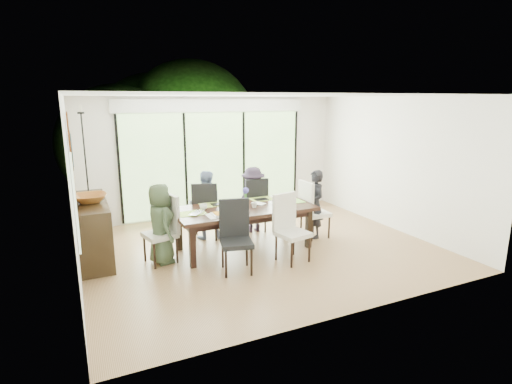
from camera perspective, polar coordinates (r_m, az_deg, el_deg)
name	(u,v)px	position (r m, az deg, el deg)	size (l,w,h in m)	color
floor	(262,249)	(7.29, 0.83, -8.13)	(6.00, 5.00, 0.01)	brown
ceiling	(262,95)	(6.79, 0.91, 13.70)	(6.00, 5.00, 0.01)	white
wall_back	(215,157)	(9.21, -5.92, 5.02)	(6.00, 0.02, 2.70)	silver
wall_front	(354,211)	(4.83, 13.86, -2.70)	(6.00, 0.02, 2.70)	beige
wall_left	(72,192)	(6.26, -24.84, 0.03)	(0.02, 5.00, 2.70)	beige
wall_right	(395,164)	(8.63, 19.24, 3.82)	(0.02, 5.00, 2.70)	beige
glass_doors	(215,164)	(9.19, -5.82, 4.07)	(4.20, 0.02, 2.30)	#598C3F
blinds_header	(214,105)	(9.07, -5.99, 12.19)	(4.40, 0.06, 0.28)	white
mullion_a	(119,170)	(8.74, -18.93, 2.95)	(0.05, 0.04, 2.30)	black
mullion_b	(186,166)	(8.99, -10.03, 3.72)	(0.05, 0.04, 2.30)	black
mullion_c	(244,162)	(9.43, -1.77, 4.36)	(0.05, 0.04, 2.30)	black
mullion_d	(295,158)	(10.06, 5.62, 4.85)	(0.05, 0.04, 2.30)	black
side_window	(75,200)	(5.05, -24.44, -1.06)	(0.02, 0.90, 1.00)	#8CAD7F
deck	(205,207)	(10.32, -7.35, -2.08)	(6.00, 1.80, 0.10)	brown
rail_top	(195,178)	(10.93, -8.71, 1.97)	(6.00, 0.08, 0.06)	#4F3121
foliage_left	(119,145)	(11.44, -19.03, 6.41)	(3.20, 3.20, 3.20)	#14380F
foliage_mid	(191,127)	(12.41, -9.21, 9.09)	(4.00, 4.00, 4.00)	#14380F
foliage_right	(256,145)	(12.33, 0.04, 6.71)	(2.80, 2.80, 2.80)	#14380F
foliage_far	(154,133)	(12.88, -14.37, 8.19)	(3.60, 3.60, 3.60)	#14380F
table_top	(244,209)	(7.07, -1.70, -2.43)	(2.47, 1.13, 0.06)	black
table_apron	(244,214)	(7.10, -1.69, -3.15)	(2.26, 0.93, 0.10)	black
table_leg_fl	(192,247)	(6.47, -9.07, -7.70)	(0.09, 0.09, 0.71)	black
table_leg_fr	(309,229)	(7.30, 7.52, -5.19)	(0.09, 0.09, 0.71)	black
table_leg_bl	(179,231)	(7.25, -10.94, -5.45)	(0.09, 0.09, 0.71)	black
table_leg_br	(286,216)	(8.01, 4.24, -3.47)	(0.09, 0.09, 0.71)	black
chair_left_end	(160,230)	(6.71, -13.61, -5.24)	(0.47, 0.47, 1.13)	beige
chair_right_end	(315,209)	(7.81, 8.50, -2.40)	(0.47, 0.47, 1.13)	white
chair_far_left	(205,210)	(7.74, -7.24, -2.50)	(0.47, 0.47, 1.13)	black
chair_far_right	(253,204)	(8.08, -0.47, -1.72)	(0.47, 0.47, 1.13)	black
chair_near_left	(237,237)	(6.18, -2.79, -6.48)	(0.47, 0.47, 1.13)	black
chair_near_right	(293,229)	(6.59, 5.32, -5.23)	(0.47, 0.47, 1.13)	silver
person_left_end	(160,224)	(6.68, -13.49, -4.42)	(0.62, 0.39, 1.33)	#394930
person_right_end	(315,204)	(7.77, 8.40, -1.73)	(0.62, 0.39, 1.33)	black
person_far_left	(206,205)	(7.70, -7.21, -1.84)	(0.62, 0.39, 1.33)	#7C8EB4
person_far_right	(253,200)	(8.04, -0.41, -1.08)	(0.62, 0.39, 1.33)	#2B2030
placemat_left	(192,213)	(6.76, -9.13, -3.02)	(0.45, 0.33, 0.01)	#9DC747
placemat_right	(291,201)	(7.47, 5.01, -1.35)	(0.45, 0.33, 0.01)	#80BF44
placemat_far_l	(213,205)	(7.27, -6.21, -1.79)	(0.45, 0.33, 0.01)	#9AB440
placemat_far_r	(262,199)	(7.64, 0.92, -0.99)	(0.45, 0.33, 0.01)	#A0BE44
placemat_paper	(221,215)	(6.60, -5.08, -3.30)	(0.45, 0.33, 0.01)	white
tablet_far_l	(219,204)	(7.25, -5.33, -1.73)	(0.27, 0.19, 0.01)	black
tablet_far_r	(261,199)	(7.57, 0.74, -1.05)	(0.25, 0.17, 0.01)	black
papers	(280,204)	(7.31, 3.51, -1.66)	(0.31, 0.23, 0.00)	white
platter_base	(221,214)	(6.60, -5.08, -3.18)	(0.27, 0.27, 0.02)	white
platter_snacks	(221,213)	(6.59, -5.08, -3.02)	(0.21, 0.21, 0.01)	orange
vase	(246,203)	(7.11, -1.49, -1.57)	(0.08, 0.08, 0.12)	silver
hyacinth_stems	(246,196)	(7.08, -1.50, -0.60)	(0.04, 0.04, 0.16)	#337226
hyacinth_blooms	(246,191)	(7.06, -1.50, 0.21)	(0.11, 0.11, 0.11)	#5149B7
laptop	(199,214)	(6.69, -8.08, -3.06)	(0.34, 0.22, 0.03)	silver
cup_a	(204,207)	(6.96, -7.51, -2.12)	(0.13, 0.13, 0.10)	white
cup_b	(254,205)	(7.02, -0.26, -1.88)	(0.10, 0.10, 0.09)	white
cup_c	(281,199)	(7.48, 3.64, -0.96)	(0.13, 0.13, 0.10)	white
book	(256,205)	(7.20, -0.03, -1.80)	(0.17, 0.23, 0.02)	white
sideboard	(93,230)	(7.27, -22.29, -4.98)	(0.50, 1.78, 1.00)	black
bowl	(90,198)	(7.02, -22.64, -0.82)	(0.53, 0.53, 0.13)	brown
candlestick_base	(89,195)	(7.47, -22.77, -0.38)	(0.11, 0.11, 0.04)	black
candlestick_shaft	(85,154)	(7.35, -23.25, 4.95)	(0.03, 0.03, 1.39)	black
candlestick_pan	(81,113)	(7.30, -23.75, 10.31)	(0.11, 0.11, 0.03)	black
candle	(80,109)	(7.30, -23.80, 10.83)	(0.04, 0.04, 0.11)	silver
tapestry	(72,163)	(6.59, -24.82, 3.75)	(0.02, 1.00, 1.50)	brown
art_frame	(71,150)	(7.87, -24.94, 5.44)	(0.03, 0.55, 0.65)	black
art_canvas	(72,150)	(7.87, -24.79, 5.46)	(0.01, 0.45, 0.55)	#1C4B5B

